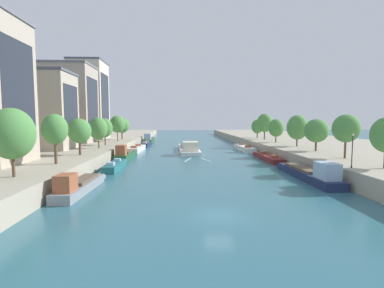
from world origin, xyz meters
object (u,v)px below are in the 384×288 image
(tree_right_distant, at_px, (346,128))
(lamppost_right_bank, at_px, (352,149))
(tree_left_midway, at_px, (79,131))
(tree_right_end_of_row, at_px, (257,126))
(tree_left_third, at_px, (55,129))
(tree_right_by_lamp, at_px, (316,131))
(tree_right_far, at_px, (276,128))
(moored_boat_left_midway, at_px, (149,139))
(moored_boat_left_gap_after, at_px, (115,165))
(tree_left_past_mid, at_px, (122,125))
(moored_boat_left_near, at_px, (137,149))
(moored_boat_right_downstream, at_px, (268,157))
(moored_boat_left_lone, at_px, (79,185))
(barge_midriver, at_px, (189,148))
(moored_boat_right_far, at_px, (310,173))
(tree_left_end_of_row, at_px, (117,124))
(tree_right_second, at_px, (265,123))
(tree_right_midway, at_px, (297,127))
(moored_boat_left_far, at_px, (146,144))
(tree_left_by_lamp, at_px, (98,129))
(moored_boat_right_second, at_px, (244,148))
(tree_left_distant, at_px, (12,134))
(moored_boat_left_second, at_px, (125,154))
(tree_left_far, at_px, (105,128))

(tree_right_distant, xyz_separation_m, lamppost_right_bank, (-4.09, -8.30, -2.29))
(tree_left_midway, relative_size, tree_right_end_of_row, 1.02)
(tree_left_third, relative_size, tree_right_end_of_row, 1.12)
(tree_right_by_lamp, relative_size, tree_right_far, 1.00)
(moored_boat_left_midway, bearing_deg, moored_boat_left_gap_after, -89.57)
(tree_left_past_mid, distance_m, tree_right_far, 44.77)
(moored_boat_left_near, bearing_deg, tree_right_distant, -41.91)
(moored_boat_right_downstream, bearing_deg, moored_boat_left_lone, -139.60)
(barge_midriver, distance_m, moored_boat_left_near, 13.96)
(barge_midriver, xyz_separation_m, moored_boat_right_far, (15.73, -34.31, -0.01))
(moored_boat_right_far, distance_m, tree_left_end_of_row, 53.71)
(tree_left_end_of_row, relative_size, tree_left_past_mid, 1.09)
(barge_midriver, relative_size, tree_right_second, 3.03)
(lamppost_right_bank, bearing_deg, moored_boat_left_gap_after, 156.64)
(tree_right_midway, relative_size, tree_right_second, 0.90)
(moored_boat_left_gap_after, relative_size, tree_right_end_of_row, 1.77)
(moored_boat_left_far, relative_size, tree_right_end_of_row, 1.88)
(tree_right_distant, height_order, tree_right_by_lamp, tree_right_distant)
(barge_midriver, xyz_separation_m, moored_boat_left_gap_after, (-13.27, -24.60, -0.31))
(moored_boat_left_near, distance_m, tree_left_by_lamp, 17.74)
(moored_boat_left_midway, distance_m, moored_boat_right_second, 40.80)
(moored_boat_left_far, distance_m, lamppost_right_bank, 65.04)
(tree_left_distant, bearing_deg, tree_left_by_lamp, 88.95)
(moored_boat_right_far, distance_m, tree_left_third, 35.33)
(moored_boat_right_far, bearing_deg, moored_boat_left_near, 128.43)
(barge_midriver, relative_size, tree_left_by_lamp, 3.66)
(tree_right_midway, height_order, tree_right_far, tree_right_midway)
(moored_boat_left_midway, bearing_deg, moored_boat_right_second, -44.95)
(moored_boat_left_gap_after, bearing_deg, tree_left_midway, 175.77)
(tree_left_by_lamp, relative_size, tree_right_second, 0.83)
(tree_right_second, bearing_deg, tree_left_past_mid, 176.04)
(moored_boat_left_gap_after, relative_size, moored_boat_left_far, 0.95)
(moored_boat_left_near, relative_size, moored_boat_right_second, 0.86)
(moored_boat_left_gap_after, bearing_deg, moored_boat_left_near, 90.88)
(tree_left_distant, xyz_separation_m, tree_right_second, (42.74, 53.74, 0.43))
(tree_left_midway, height_order, tree_right_distant, tree_right_distant)
(moored_boat_left_second, xyz_separation_m, lamppost_right_bank, (32.92, -26.26, 3.71))
(tree_left_distant, bearing_deg, tree_left_past_mid, 90.13)
(moored_boat_left_lone, xyz_separation_m, tree_right_by_lamp, (37.34, 19.92, 5.40))
(tree_left_midway, bearing_deg, moored_boat_right_far, -16.22)
(barge_midriver, bearing_deg, tree_left_end_of_row, 163.00)
(moored_boat_right_downstream, bearing_deg, moored_boat_left_second, 175.48)
(tree_left_end_of_row, height_order, tree_right_midway, tree_left_end_of_row)
(moored_boat_left_lone, bearing_deg, barge_midriver, 70.87)
(tree_left_far, height_order, tree_right_distant, tree_right_distant)
(barge_midriver, relative_size, moored_boat_left_near, 1.74)
(tree_left_far, height_order, tree_left_past_mid, tree_left_past_mid)
(moored_boat_left_far, relative_size, tree_left_third, 1.68)
(moored_boat_left_near, distance_m, tree_left_past_mid, 14.25)
(moored_boat_left_gap_after, height_order, moored_boat_right_far, moored_boat_right_far)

